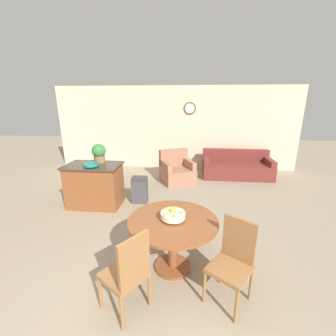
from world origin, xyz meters
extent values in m
plane|color=gray|center=(0.00, 0.00, 0.00)|extent=(24.00, 24.00, 0.00)
cube|color=beige|center=(0.00, 5.82, 1.35)|extent=(8.00, 0.06, 2.70)
cylinder|color=brown|center=(0.49, 5.78, 2.00)|extent=(0.39, 0.02, 0.39)
cylinder|color=white|center=(0.49, 5.77, 2.00)|extent=(0.31, 0.01, 0.31)
cylinder|color=brown|center=(0.34, 0.91, 0.02)|extent=(0.50, 0.50, 0.04)
cylinder|color=brown|center=(0.34, 0.91, 0.38)|extent=(0.12, 0.12, 0.68)
cylinder|color=brown|center=(0.34, 0.91, 0.74)|extent=(1.19, 1.19, 0.03)
cylinder|color=#9E6B3D|center=(-0.41, 0.19, 0.21)|extent=(0.04, 0.04, 0.42)
cylinder|color=#9E6B3D|center=(-0.18, 0.50, 0.21)|extent=(0.04, 0.04, 0.42)
cylinder|color=#9E6B3D|center=(-0.09, -0.03, 0.21)|extent=(0.04, 0.04, 0.42)
cylinder|color=#9E6B3D|center=(0.13, 0.28, 0.21)|extent=(0.04, 0.04, 0.42)
cube|color=#9E6B3D|center=(-0.14, 0.23, 0.44)|extent=(0.59, 0.59, 0.05)
cube|color=#9E6B3D|center=(0.02, 0.12, 0.73)|extent=(0.26, 0.34, 0.52)
cylinder|color=#9E6B3D|center=(1.06, 0.16, 0.21)|extent=(0.04, 0.04, 0.42)
cylinder|color=#9E6B3D|center=(0.74, 0.38, 0.21)|extent=(0.04, 0.04, 0.42)
cylinder|color=#9E6B3D|center=(1.28, 0.48, 0.21)|extent=(0.04, 0.04, 0.42)
cylinder|color=#9E6B3D|center=(0.97, 0.70, 0.21)|extent=(0.04, 0.04, 0.42)
cube|color=#9E6B3D|center=(1.01, 0.43, 0.44)|extent=(0.59, 0.59, 0.05)
cube|color=#9E6B3D|center=(1.12, 0.58, 0.73)|extent=(0.34, 0.26, 0.52)
cylinder|color=silver|center=(0.34, 0.91, 0.77)|extent=(0.12, 0.12, 0.03)
cylinder|color=silver|center=(0.34, 0.91, 0.82)|extent=(0.32, 0.32, 0.08)
sphere|color=#99C142|center=(0.46, 0.91, 0.84)|extent=(0.08, 0.08, 0.08)
sphere|color=#99C142|center=(0.35, 1.02, 0.84)|extent=(0.08, 0.08, 0.08)
sphere|color=#99C142|center=(0.25, 0.98, 0.84)|extent=(0.08, 0.08, 0.08)
sphere|color=#99C142|center=(0.26, 0.82, 0.84)|extent=(0.08, 0.08, 0.08)
sphere|color=#99C142|center=(0.37, 0.79, 0.84)|extent=(0.08, 0.08, 0.08)
sphere|color=#99C142|center=(0.34, 0.91, 0.88)|extent=(0.08, 0.08, 0.08)
cube|color=brown|center=(-1.51, 2.70, 0.45)|extent=(1.10, 0.68, 0.90)
cube|color=#42382D|center=(-1.51, 2.70, 0.92)|extent=(1.16, 0.74, 0.04)
cylinder|color=teal|center=(-1.47, 2.55, 0.95)|extent=(0.11, 0.11, 0.02)
cylinder|color=teal|center=(-1.47, 2.55, 0.98)|extent=(0.32, 0.32, 0.05)
cylinder|color=#A36642|center=(-1.44, 2.90, 1.01)|extent=(0.23, 0.23, 0.15)
sphere|color=#387F3D|center=(-1.44, 2.90, 1.20)|extent=(0.30, 0.30, 0.30)
cube|color=#47474C|center=(-0.57, 2.94, 0.27)|extent=(0.34, 0.24, 0.53)
cube|color=#3C3C41|center=(-0.57, 2.94, 0.57)|extent=(0.33, 0.23, 0.07)
cube|color=maroon|center=(1.96, 5.01, 0.21)|extent=(2.02, 0.97, 0.42)
cube|color=maroon|center=(1.96, 5.39, 0.60)|extent=(2.02, 0.22, 0.35)
cube|color=maroon|center=(1.03, 5.01, 0.29)|extent=(0.16, 0.89, 0.58)
cube|color=maroon|center=(2.89, 5.02, 0.29)|extent=(0.16, 0.89, 0.58)
cube|color=#A87056|center=(0.19, 4.39, 0.20)|extent=(1.12, 1.14, 0.40)
cube|color=#A87056|center=(0.05, 4.70, 0.64)|extent=(0.84, 0.52, 0.47)
cube|color=#A87056|center=(-0.13, 4.24, 0.31)|extent=(0.45, 0.79, 0.61)
cube|color=#A87056|center=(0.51, 4.53, 0.31)|extent=(0.45, 0.79, 0.61)
camera|label=1|loc=(0.54, -1.69, 2.25)|focal=24.00mm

